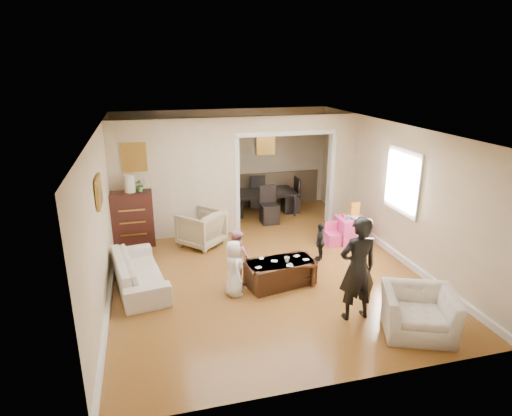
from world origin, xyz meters
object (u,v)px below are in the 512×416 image
object	(u,v)px
dresser	(133,219)
adult_person	(358,269)
child_kneel_a	(234,268)
armchair_back	(201,228)
armchair_front	(418,312)
child_toddler	(320,242)
child_kneel_b	(237,256)
coffee_cup	(287,260)
play_table	(351,230)
sofa	(139,271)
coffee_table	(280,273)
dining_table	(262,203)
table_lamp	(130,183)
cyan_cup	(348,217)

from	to	relation	value
dresser	adult_person	xyz separation A→B (m)	(3.24, -3.74, 0.23)
child_kneel_a	armchair_back	bearing A→B (deg)	4.44
armchair_back	armchair_front	distance (m)	4.69
child_kneel_a	child_toddler	size ratio (longest dim) A/B	1.25
child_kneel_a	child_kneel_b	world-z (taller)	child_kneel_a
coffee_cup	armchair_back	bearing A→B (deg)	119.29
play_table	child_kneel_a	bearing A→B (deg)	-151.11
coffee_cup	play_table	world-z (taller)	play_table
sofa	coffee_table	xyz separation A→B (m)	(2.38, -0.56, -0.06)
armchair_front	dresser	world-z (taller)	dresser
play_table	dining_table	xyz separation A→B (m)	(-1.37, 2.22, 0.02)
adult_person	child_kneel_b	xyz separation A→B (m)	(-1.47, 1.58, -0.33)
armchair_back	table_lamp	world-z (taller)	table_lamp
armchair_back	child_toddler	world-z (taller)	child_toddler
coffee_table	child_kneel_b	distance (m)	0.81
coffee_table	cyan_cup	distance (m)	2.43
dining_table	child_kneel_a	world-z (taller)	child_kneel_a
dining_table	adult_person	xyz separation A→B (m)	(0.10, -4.95, 0.52)
armchair_back	child_kneel_b	xyz separation A→B (m)	(0.39, -1.78, 0.11)
dining_table	play_table	bearing A→B (deg)	-58.17
sofa	coffee_table	distance (m)	2.44
dresser	cyan_cup	distance (m)	4.54
coffee_cup	adult_person	xyz separation A→B (m)	(0.67, -1.23, 0.33)
sofa	child_kneel_a	distance (m)	1.70
armchair_front	child_toddler	distance (m)	2.63
coffee_table	dining_table	bearing A→B (deg)	79.51
adult_person	child_kneel_a	xyz separation A→B (m)	(-1.62, 1.13, -0.33)
dresser	dining_table	bearing A→B (deg)	20.98
sofa	dining_table	world-z (taller)	dining_table
armchair_front	dining_table	size ratio (longest dim) A/B	0.58
coffee_table	child_kneel_b	world-z (taller)	child_kneel_b
play_table	table_lamp	bearing A→B (deg)	167.37
cyan_cup	child_toddler	size ratio (longest dim) A/B	0.10
armchair_front	coffee_cup	world-z (taller)	armchair_front
sofa	adult_person	xyz separation A→B (m)	(3.15, -1.84, 0.54)
child_toddler	table_lamp	bearing A→B (deg)	-77.71
armchair_front	play_table	bearing A→B (deg)	102.24
table_lamp	child_toddler	xyz separation A→B (m)	(3.52, -1.71, -0.96)
coffee_cup	child_kneel_a	bearing A→B (deg)	-173.99
coffee_table	dining_table	distance (m)	3.73
armchair_back	dresser	distance (m)	1.44
coffee_table	play_table	xyz separation A→B (m)	(2.05, 1.45, 0.06)
adult_person	child_kneel_b	distance (m)	2.19
armchair_front	dresser	size ratio (longest dim) A/B	0.84
child_kneel_a	table_lamp	bearing A→B (deg)	30.03
armchair_front	cyan_cup	bearing A→B (deg)	103.81
dining_table	table_lamp	bearing A→B (deg)	-158.83
child_kneel_b	dresser	bearing A→B (deg)	7.53
dresser	coffee_table	size ratio (longest dim) A/B	1.01
armchair_front	child_toddler	bearing A→B (deg)	121.34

